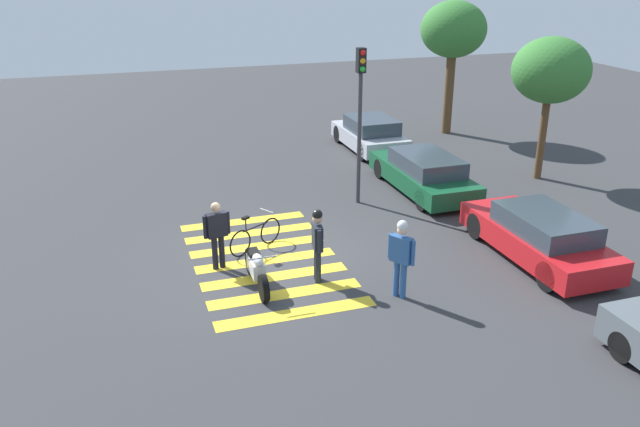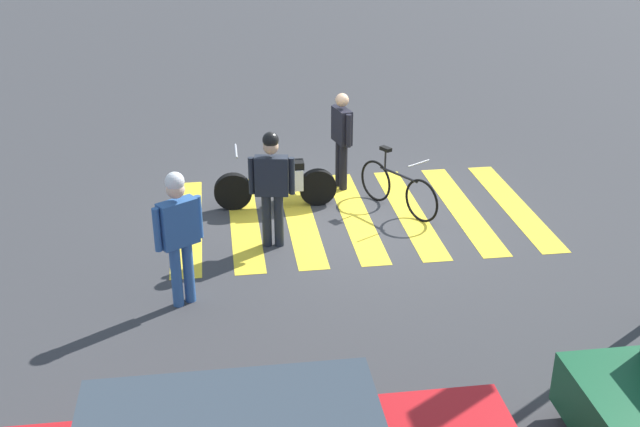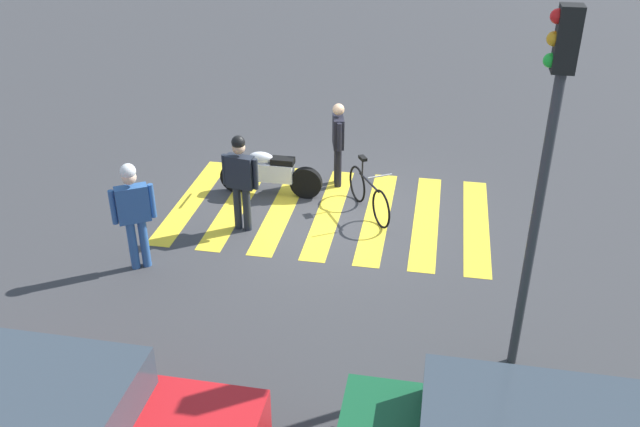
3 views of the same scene
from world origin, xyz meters
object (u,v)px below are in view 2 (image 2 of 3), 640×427
object	(u,v)px
leaning_bicycle	(398,188)
police_motorcycle	(276,181)
officer_on_foot	(272,181)
officer_by_motorcycle	(342,135)
pedestrian_bystander	(179,229)

from	to	relation	value
leaning_bicycle	police_motorcycle	bearing A→B (deg)	-12.29
officer_on_foot	officer_by_motorcycle	xyz separation A→B (m)	(-1.37, -2.07, -0.06)
officer_on_foot	leaning_bicycle	bearing A→B (deg)	-155.20
leaning_bicycle	pedestrian_bystander	xyz separation A→B (m)	(3.42, 2.48, 0.68)
police_motorcycle	officer_by_motorcycle	xyz separation A→B (m)	(-1.20, -0.66, 0.52)
police_motorcycle	pedestrian_bystander	xyz separation A→B (m)	(1.46, 2.90, 0.62)
police_motorcycle	leaning_bicycle	bearing A→B (deg)	167.71
officer_by_motorcycle	pedestrian_bystander	distance (m)	4.45
police_motorcycle	officer_on_foot	size ratio (longest dim) A/B	1.13
officer_on_foot	officer_by_motorcycle	world-z (taller)	officer_on_foot
officer_on_foot	pedestrian_bystander	world-z (taller)	pedestrian_bystander
police_motorcycle	officer_by_motorcycle	bearing A→B (deg)	-151.19
leaning_bicycle	officer_by_motorcycle	distance (m)	1.45
police_motorcycle	leaning_bicycle	distance (m)	2.00
officer_on_foot	officer_by_motorcycle	size ratio (longest dim) A/B	1.05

